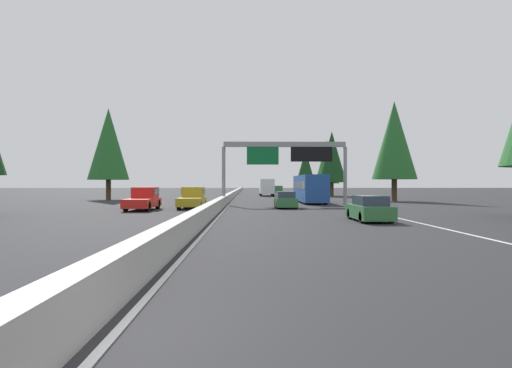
% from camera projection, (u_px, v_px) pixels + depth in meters
% --- Properties ---
extents(ground_plane, '(320.00, 320.00, 0.00)m').
position_uv_depth(ground_plane, '(234.00, 198.00, 65.82)').
color(ground_plane, '#262628').
extents(median_barrier, '(180.00, 0.56, 0.90)m').
position_uv_depth(median_barrier, '(235.00, 192.00, 85.82)').
color(median_barrier, '#ADAAA3').
rests_on(median_barrier, ground).
extents(shoulder_stripe_right, '(160.00, 0.16, 0.01)m').
position_uv_depth(shoulder_stripe_right, '(302.00, 196.00, 76.03)').
color(shoulder_stripe_right, silver).
rests_on(shoulder_stripe_right, ground).
extents(shoulder_stripe_median, '(160.00, 0.16, 0.01)m').
position_uv_depth(shoulder_stripe_median, '(237.00, 196.00, 75.83)').
color(shoulder_stripe_median, silver).
rests_on(shoulder_stripe_median, ground).
extents(sign_gantry_overhead, '(0.50, 12.68, 6.39)m').
position_uv_depth(sign_gantry_overhead, '(286.00, 155.00, 44.27)').
color(sign_gantry_overhead, gray).
rests_on(sign_gantry_overhead, ground).
extents(sedan_mid_right, '(4.40, 1.80, 1.47)m').
position_uv_depth(sedan_mid_right, '(369.00, 209.00, 25.26)').
color(sedan_mid_right, '#2D6B38').
rests_on(sedan_mid_right, ground).
extents(sedan_mid_center, '(4.40, 1.80, 1.47)m').
position_uv_depth(sedan_mid_center, '(285.00, 200.00, 38.83)').
color(sedan_mid_center, '#2D6B38').
rests_on(sedan_mid_center, ground).
extents(box_truck_far_left, '(8.50, 2.40, 2.95)m').
position_uv_depth(box_truck_far_left, '(267.00, 187.00, 77.43)').
color(box_truck_far_left, white).
rests_on(box_truck_far_left, ground).
extents(minivan_distant_a, '(5.00, 1.95, 1.69)m').
position_uv_depth(minivan_distant_a, '(278.00, 189.00, 100.74)').
color(minivan_distant_a, '#2D6B38').
rests_on(minivan_distant_a, ground).
extents(bus_mid_left, '(11.50, 2.55, 3.10)m').
position_uv_depth(bus_mid_left, '(310.00, 188.00, 49.64)').
color(bus_mid_left, '#1E4793').
rests_on(bus_mid_left, ground).
extents(oncoming_near, '(5.60, 2.00, 1.86)m').
position_uv_depth(oncoming_near, '(144.00, 199.00, 36.09)').
color(oncoming_near, red).
rests_on(oncoming_near, ground).
extents(oncoming_far, '(5.60, 2.00, 1.86)m').
position_uv_depth(oncoming_far, '(193.00, 198.00, 38.55)').
color(oncoming_far, '#AD931E').
rests_on(oncoming_far, ground).
extents(conifer_right_near, '(5.42, 5.42, 12.31)m').
position_uv_depth(conifer_right_near, '(394.00, 140.00, 53.82)').
color(conifer_right_near, '#4C3823').
rests_on(conifer_right_near, ground).
extents(conifer_right_mid, '(4.79, 4.79, 10.88)m').
position_uv_depth(conifer_right_mid, '(332.00, 157.00, 72.75)').
color(conifer_right_mid, '#4C3823').
rests_on(conifer_right_mid, ground).
extents(conifer_right_far, '(4.41, 4.41, 10.03)m').
position_uv_depth(conifer_right_far, '(327.00, 162.00, 78.85)').
color(conifer_right_far, '#4C3823').
rests_on(conifer_right_far, ground).
extents(conifer_right_distant, '(4.48, 4.48, 10.18)m').
position_uv_depth(conifer_right_distant, '(306.00, 166.00, 102.25)').
color(conifer_right_distant, '#4C3823').
rests_on(conifer_right_distant, ground).
extents(conifer_left_near, '(5.40, 5.40, 12.26)m').
position_uv_depth(conifer_left_near, '(108.00, 144.00, 58.59)').
color(conifer_left_near, '#4C3823').
rests_on(conifer_left_near, ground).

